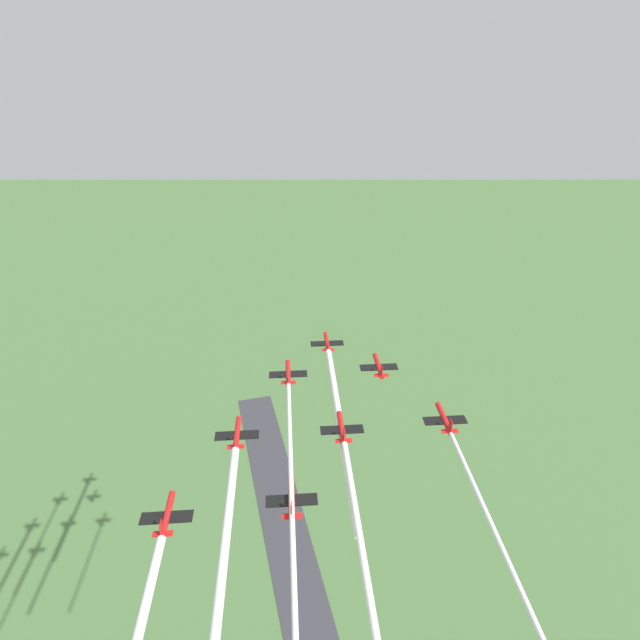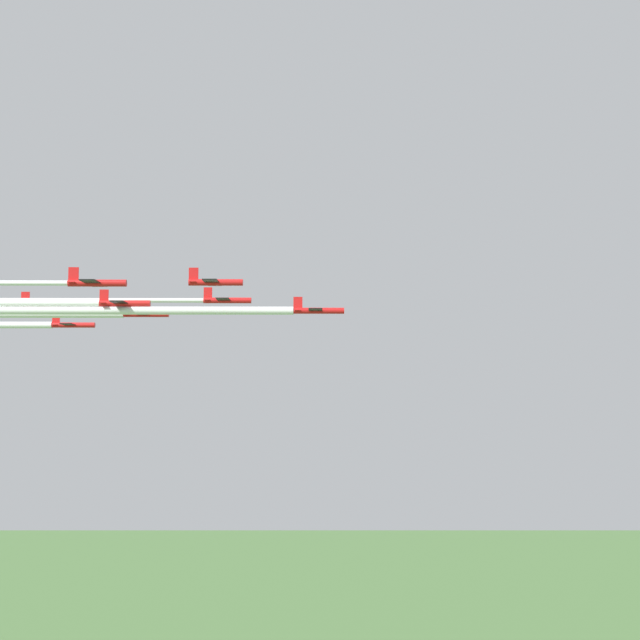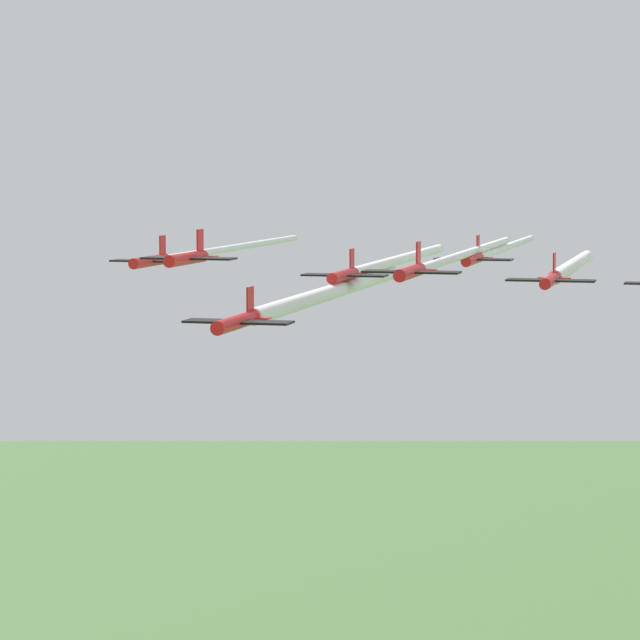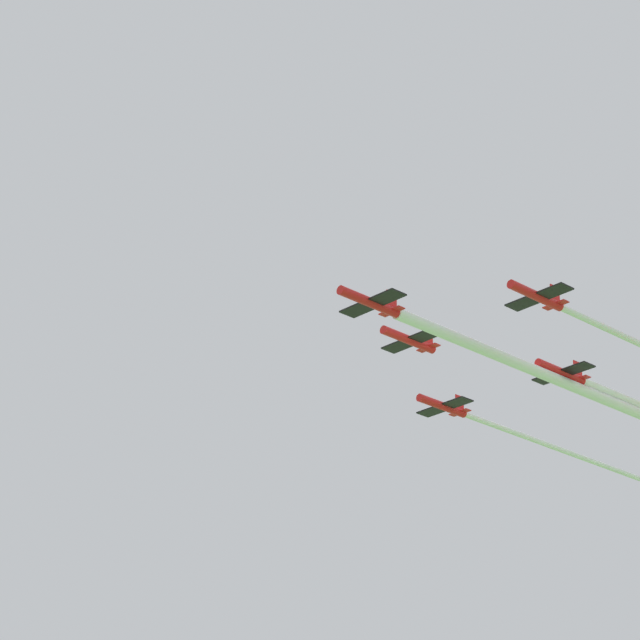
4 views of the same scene
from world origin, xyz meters
The scene contains 7 objects.
jet_0 centered at (-44.50, -0.33, 167.38)m, with size 8.25×8.72×2.91m.
jet_1 centered at (-52.78, -17.65, 170.17)m, with size 8.25×8.72×2.91m.
jet_2 centered at (-33.38, -15.98, 171.01)m, with size 8.25×8.72×2.91m.
jet_4 centered at (-41.66, -33.31, 168.61)m, with size 8.25×8.72×2.91m.
jet_5 centered at (-22.26, -31.63, 169.68)m, with size 8.25×8.72×2.91m.
smoke_trail_0 centered at (-41.94, -30.04, 167.34)m, with size 5.80×51.60×1.37m.
smoke_trail_5 centered at (-19.84, -59.63, 169.64)m, with size 4.89×48.13×0.75m.
Camera 4 is at (-156.69, 95.96, 98.18)m, focal length 85.00 mm.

